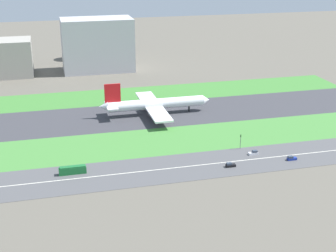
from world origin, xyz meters
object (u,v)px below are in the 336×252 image
(car_3, at_px, (230,165))
(airliner, at_px, (154,104))
(traffic_light, at_px, (240,141))
(car_2, at_px, (291,158))
(fuel_tank_west, at_px, (77,50))
(fuel_tank_centre, at_px, (109,49))
(hangar_building, at_px, (98,45))
(bus_0, at_px, (73,170))
(car_1, at_px, (254,153))

(car_3, bearing_deg, airliner, -77.68)
(traffic_light, bearing_deg, car_2, -45.59)
(car_3, distance_m, fuel_tank_west, 241.98)
(car_3, xyz_separation_m, traffic_light, (12.00, 17.99, 3.37))
(fuel_tank_centre, bearing_deg, car_2, -77.93)
(car_3, relative_size, fuel_tank_centre, 0.17)
(hangar_building, height_order, fuel_tank_west, hangar_building)
(car_3, bearing_deg, hangar_building, -79.58)
(bus_0, relative_size, hangar_building, 0.22)
(hangar_building, xyz_separation_m, fuel_tank_west, (-12.99, 45.00, -11.80))
(car_3, bearing_deg, car_2, -180.00)
(fuel_tank_west, bearing_deg, traffic_light, -74.61)
(bus_0, bearing_deg, car_2, -5.87)
(car_2, relative_size, fuel_tank_centre, 0.17)
(car_1, relative_size, traffic_light, 0.61)
(fuel_tank_west, bearing_deg, fuel_tank_centre, 0.00)
(car_2, distance_m, fuel_tank_west, 249.59)
(car_1, relative_size, car_3, 1.00)
(car_1, xyz_separation_m, car_3, (-15.42, -10.00, 0.00))
(hangar_building, distance_m, fuel_tank_centre, 48.82)
(fuel_tank_centre, bearing_deg, fuel_tank_west, 180.00)
(fuel_tank_centre, bearing_deg, car_3, -84.92)
(car_3, bearing_deg, fuel_tank_centre, -84.92)
(bus_0, xyz_separation_m, fuel_tank_centre, (46.66, 227.00, 5.82))
(hangar_building, xyz_separation_m, fuel_tank_centre, (14.24, 45.00, -12.47))
(fuel_tank_west, bearing_deg, airliner, -78.88)
(car_1, height_order, bus_0, bus_0)
(car_3, bearing_deg, car_1, -147.03)
(hangar_building, bearing_deg, car_3, -79.58)
(bus_0, height_order, fuel_tank_centre, fuel_tank_centre)
(fuel_tank_west, bearing_deg, hangar_building, -73.90)
(car_1, relative_size, fuel_tank_centre, 0.17)
(car_2, bearing_deg, hangar_building, -71.32)
(car_2, relative_size, bus_0, 0.38)
(traffic_light, height_order, fuel_tank_centre, fuel_tank_centre)
(car_2, relative_size, car_3, 1.00)
(car_2, height_order, traffic_light, traffic_light)
(car_2, height_order, car_1, same)
(traffic_light, height_order, fuel_tank_west, fuel_tank_west)
(airliner, distance_m, traffic_light, 66.69)
(airliner, bearing_deg, traffic_light, -64.18)
(airliner, bearing_deg, car_2, -59.11)
(car_2, distance_m, car_3, 29.63)
(hangar_building, distance_m, fuel_tank_west, 48.30)
(car_1, xyz_separation_m, hangar_building, (-50.72, 182.00, 19.19))
(car_2, relative_size, car_1, 1.00)
(traffic_light, distance_m, fuel_tank_centre, 221.51)
(car_2, xyz_separation_m, fuel_tank_centre, (-50.68, 237.00, 6.71))
(fuel_tank_west, bearing_deg, car_3, -78.48)
(car_1, distance_m, fuel_tank_west, 235.89)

